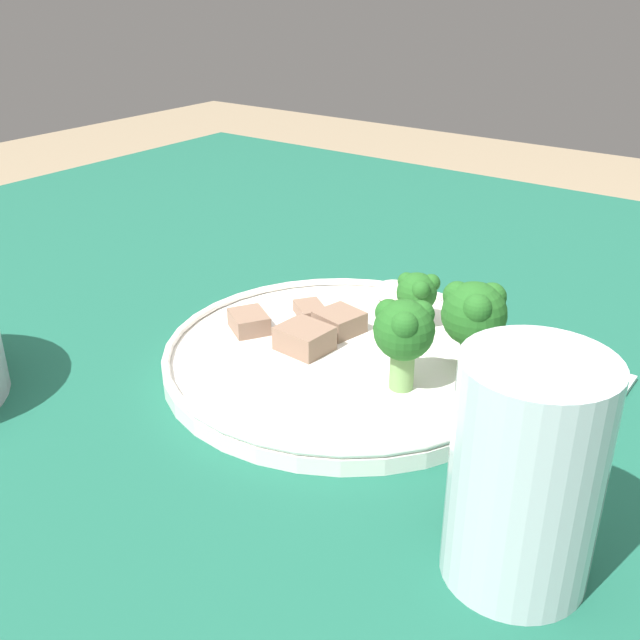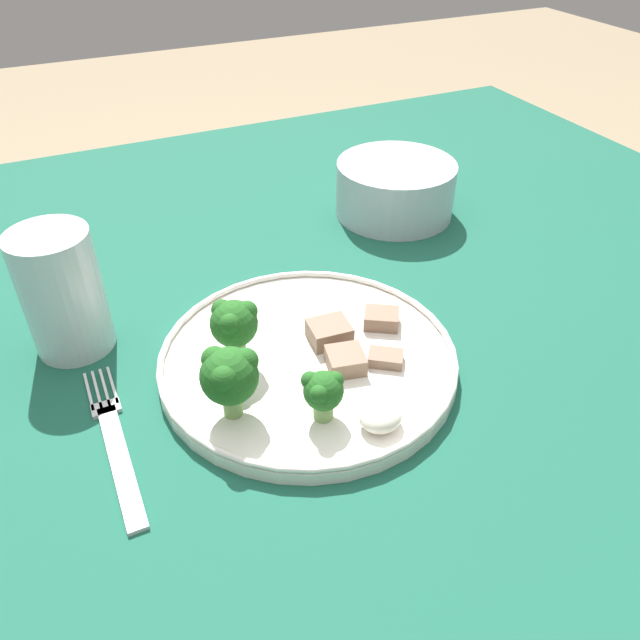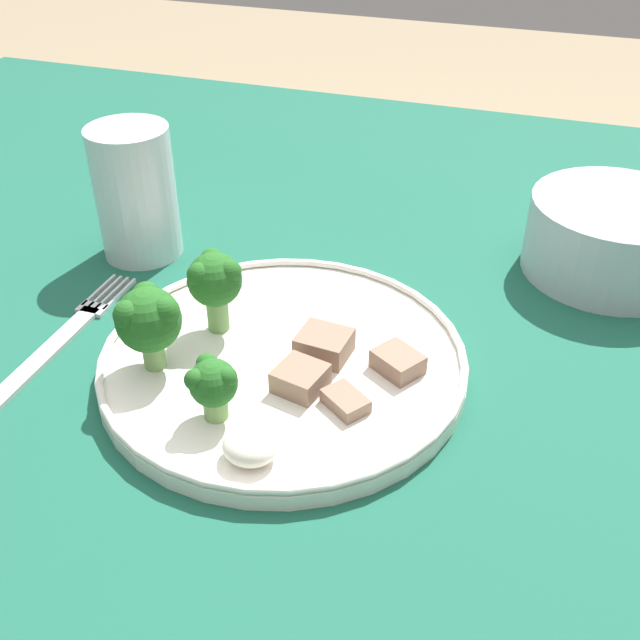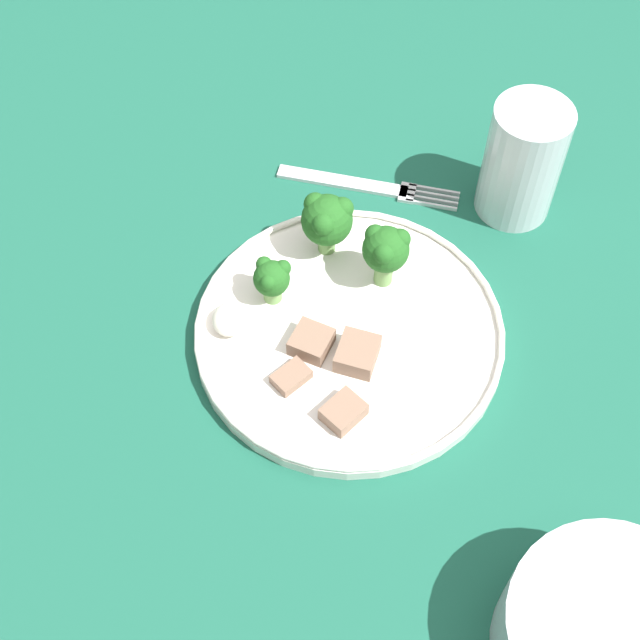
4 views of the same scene
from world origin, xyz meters
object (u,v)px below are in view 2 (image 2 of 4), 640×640
(cream_bowl, at_px, (395,190))
(drinking_glass, at_px, (64,299))
(dinner_plate, at_px, (308,359))
(fork, at_px, (115,442))

(cream_bowl, distance_m, drinking_glass, 0.42)
(cream_bowl, xyz_separation_m, drinking_glass, (-0.41, -0.10, 0.02))
(dinner_plate, relative_size, drinking_glass, 2.25)
(dinner_plate, distance_m, fork, 0.18)
(fork, bearing_deg, drinking_glass, 93.76)
(fork, distance_m, drinking_glass, 0.15)
(fork, xyz_separation_m, cream_bowl, (0.40, 0.25, 0.03))
(dinner_plate, relative_size, cream_bowl, 1.81)
(cream_bowl, height_order, drinking_glass, drinking_glass)
(dinner_plate, bearing_deg, cream_bowl, 45.47)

